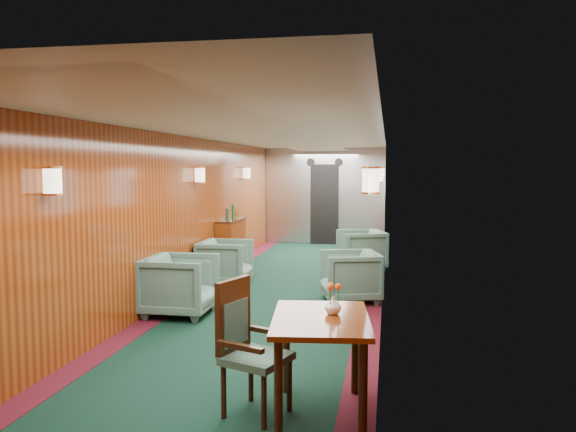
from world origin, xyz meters
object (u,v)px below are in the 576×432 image
at_px(armchair_right_near, 350,276).
at_px(armchair_right_far, 361,250).
at_px(side_chair, 246,341).
at_px(armchair_left_near, 180,285).
at_px(armchair_left_far, 225,262).
at_px(dining_table, 321,333).
at_px(credenza, 231,244).

relative_size(armchair_right_near, armchair_right_far, 0.97).
xyz_separation_m(side_chair, armchair_left_near, (-1.58, 2.68, -0.17)).
relative_size(armchair_left_far, armchair_right_far, 0.98).
distance_m(armchair_left_near, armchair_right_near, 2.42).
height_order(dining_table, side_chair, side_chair).
height_order(dining_table, armchair_right_far, dining_table).
xyz_separation_m(armchair_left_far, armchair_right_far, (2.13, 1.76, 0.01)).
relative_size(dining_table, armchair_left_far, 1.38).
relative_size(dining_table, armchair_right_near, 1.40).
relative_size(armchair_left_near, armchair_right_near, 1.08).
bearing_deg(side_chair, credenza, 127.57).
relative_size(armchair_left_near, armchair_left_far, 1.07).
distance_m(dining_table, armchair_left_near, 3.43).
bearing_deg(armchair_right_near, side_chair, -24.11).
relative_size(credenza, armchair_left_far, 1.51).
bearing_deg(armchair_left_far, armchair_left_near, 178.69).
bearing_deg(armchair_left_near, armchair_right_far, -30.93).
bearing_deg(dining_table, armchair_right_near, 83.76).
xyz_separation_m(armchair_right_near, armchair_right_far, (0.04, 2.55, 0.01)).
xyz_separation_m(credenza, armchair_right_far, (2.42, 0.40, -0.11)).
distance_m(armchair_left_near, armchair_left_far, 1.94).
distance_m(dining_table, armchair_right_near, 3.82).
xyz_separation_m(credenza, armchair_left_near, (0.25, -3.30, -0.09)).
xyz_separation_m(side_chair, armchair_right_far, (0.59, 6.38, -0.19)).
height_order(dining_table, armchair_left_near, armchair_left_near).
bearing_deg(dining_table, side_chair, 175.60).
distance_m(credenza, armchair_right_near, 3.21).
xyz_separation_m(side_chair, armchair_left_far, (-1.54, 4.62, -0.20)).
bearing_deg(dining_table, armchair_left_far, 108.07).
distance_m(armchair_left_near, armchair_right_far, 4.29).
xyz_separation_m(side_chair, armchair_right_near, (0.55, 3.83, -0.20)).
bearing_deg(dining_table, credenza, 105.33).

